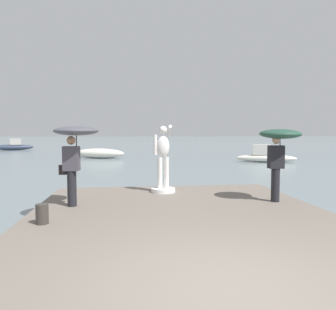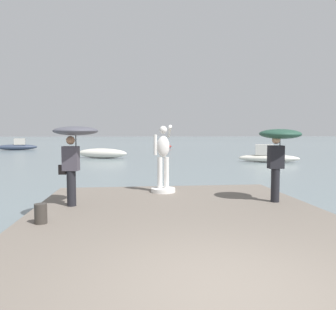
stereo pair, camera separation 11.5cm
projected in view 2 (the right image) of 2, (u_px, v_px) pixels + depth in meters
name	position (u px, v px, depth m)	size (l,w,h in m)	color
ground_plane	(140.00, 150.00, 43.50)	(400.00, 400.00, 0.00)	slate
pier	(191.00, 242.00, 5.99)	(6.85, 10.39, 0.40)	#70665B
statue_white_figure	(163.00, 165.00, 9.95)	(0.74, 0.93, 2.05)	white
onlooker_left	(74.00, 142.00, 8.00)	(1.22, 1.22, 1.97)	black
onlooker_right	(279.00, 143.00, 8.50)	(1.10, 1.11, 1.93)	black
mooring_bollard	(41.00, 214.00, 6.49)	(0.25, 0.25, 0.40)	#38332D
boat_near	(268.00, 156.00, 24.82)	(4.53, 2.46, 1.36)	silver
boat_mid	(164.00, 146.00, 49.11)	(2.75, 4.23, 0.57)	#9E2D28
boat_far	(102.00, 153.00, 28.96)	(4.80, 2.72, 0.87)	silver
boat_leftward	(17.00, 146.00, 43.16)	(5.21, 2.42, 1.53)	#2D384C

